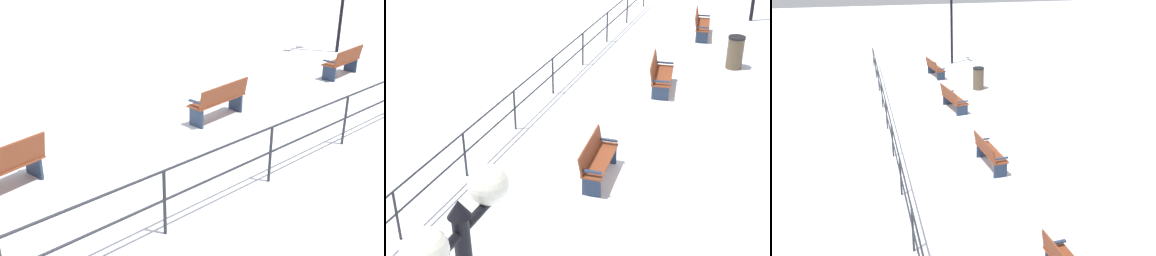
# 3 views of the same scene
# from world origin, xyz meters

# --- Properties ---
(ground_plane) EXTENTS (80.00, 80.00, 0.00)m
(ground_plane) POSITION_xyz_m (0.00, 0.00, 0.00)
(ground_plane) COLOR white
(ground_plane) RESTS_ON ground
(bench_second) EXTENTS (0.60, 1.59, 0.87)m
(bench_second) POSITION_xyz_m (-0.20, -2.50, 0.47)
(bench_second) COLOR brown
(bench_second) RESTS_ON ground
(bench_third) EXTENTS (0.84, 1.67, 0.91)m
(bench_third) POSITION_xyz_m (-0.14, 2.48, 0.46)
(bench_third) COLOR brown
(bench_third) RESTS_ON ground
(bench_fourth) EXTENTS (0.75, 1.66, 0.87)m
(bench_fourth) POSITION_xyz_m (0.05, 7.47, 0.46)
(bench_fourth) COLOR brown
(bench_fourth) RESTS_ON ground
(waterfront_railing) EXTENTS (0.05, 20.66, 1.05)m
(waterfront_railing) POSITION_xyz_m (-2.80, 0.00, 0.72)
(waterfront_railing) COLOR #26282D
(waterfront_railing) RESTS_ON ground
(trash_bin) EXTENTS (0.52, 0.52, 1.00)m
(trash_bin) POSITION_xyz_m (1.58, 4.90, 0.50)
(trash_bin) COLOR brown
(trash_bin) RESTS_ON ground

